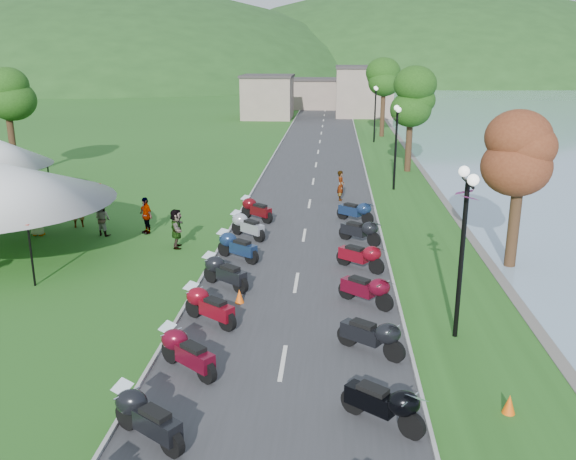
{
  "coord_description": "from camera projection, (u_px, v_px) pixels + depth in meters",
  "views": [
    {
      "loc": [
        1.25,
        1.12,
        8.23
      ],
      "look_at": [
        -0.49,
        24.45,
        1.3
      ],
      "focal_mm": 38.0,
      "sensor_mm": 36.0,
      "label": 1
    }
  ],
  "objects": [
    {
      "name": "road",
      "position": [
        313.0,
        182.0,
        39.6
      ],
      "size": [
        7.0,
        120.0,
        0.02
      ],
      "primitive_type": "cube",
      "color": "#38383B",
      "rests_on": "ground"
    },
    {
      "name": "hills_backdrop",
      "position": [
        331.0,
        77.0,
        192.59
      ],
      "size": [
        360.0,
        120.0,
        76.0
      ],
      "primitive_type": null,
      "color": "#285621",
      "rests_on": "ground"
    },
    {
      "name": "far_building",
      "position": [
        310.0,
        94.0,
        82.06
      ],
      "size": [
        18.0,
        16.0,
        5.0
      ],
      "primitive_type": "cube",
      "color": "gray",
      "rests_on": "ground"
    },
    {
      "name": "moto_row_left",
      "position": [
        170.0,
        384.0,
        14.58
      ],
      "size": [
        2.6,
        35.49,
        1.1
      ],
      "primitive_type": null,
      "color": "#331411",
      "rests_on": "ground"
    },
    {
      "name": "moto_row_right",
      "position": [
        375.0,
        366.0,
        15.4
      ],
      "size": [
        2.6,
        33.26,
        1.1
      ],
      "primitive_type": null,
      "color": "#331411",
      "rests_on": "ground"
    },
    {
      "name": "tree_lakeside",
      "position": [
        519.0,
        178.0,
        23.18
      ],
      "size": [
        2.56,
        2.56,
        7.1
      ],
      "primitive_type": null,
      "color": "#255A16",
      "rests_on": "ground"
    },
    {
      "name": "pedestrian_a",
      "position": [
        80.0,
        227.0,
        29.5
      ],
      "size": [
        0.84,
        0.76,
        1.88
      ],
      "primitive_type": "imported",
      "rotation": [
        0.0,
        0.0,
        0.47
      ],
      "color": "slate",
      "rests_on": "ground"
    },
    {
      "name": "pedestrian_b",
      "position": [
        104.0,
        235.0,
        28.17
      ],
      "size": [
        0.87,
        0.69,
        1.57
      ],
      "primitive_type": "imported",
      "rotation": [
        0.0,
        0.0,
        2.72
      ],
      "color": "slate",
      "rests_on": "ground"
    }
  ]
}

